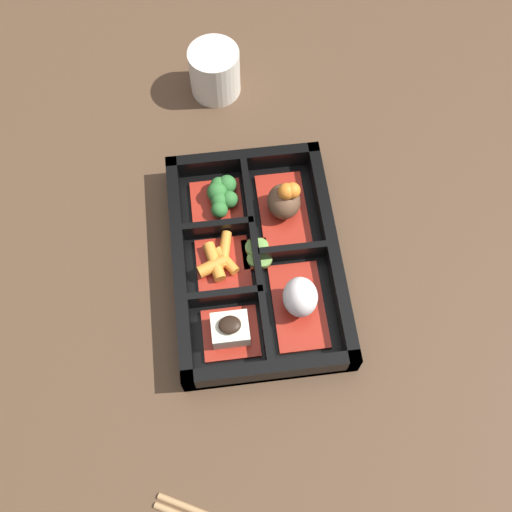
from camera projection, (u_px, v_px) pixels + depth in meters
The scene contains 10 objects.
ground_plane at pixel (256, 265), 0.72m from camera, with size 3.00×3.00×0.00m, color #4C3523.
bento_base at pixel (256, 263), 0.71m from camera, with size 0.28×0.19×0.01m.
bento_rim at pixel (255, 258), 0.70m from camera, with size 0.28×0.19×0.04m.
bowl_stew at pixel (284, 203), 0.72m from camera, with size 0.11×0.06×0.06m.
bowl_rice at pixel (300, 300), 0.66m from camera, with size 0.11×0.06×0.06m.
bowl_greens at pixel (221, 196), 0.73m from camera, with size 0.06×0.06×0.03m.
bowl_carrots at pixel (220, 262), 0.70m from camera, with size 0.07×0.06×0.02m.
bowl_tofu at pixel (230, 331), 0.66m from camera, with size 0.06×0.06×0.04m.
bowl_pickles at pixel (258, 253), 0.71m from camera, with size 0.04×0.03×0.01m.
tea_cup at pixel (215, 71), 0.80m from camera, with size 0.07×0.07×0.07m.
Camera 1 is at (0.30, -0.04, 0.65)m, focal length 42.00 mm.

